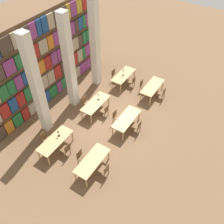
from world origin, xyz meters
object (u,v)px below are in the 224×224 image
(chair_7, at_px, (46,138))
(desk_lamp_1, at_px, (98,96))
(chair_4, at_px, (162,93))
(pillar_left, at_px, (37,88))
(reading_table_0, at_px, (92,161))
(chair_5, at_px, (143,85))
(chair_10, at_px, (132,81))
(reading_table_1, at_px, (126,119))
(chair_8, at_px, (105,110))
(chair_0, at_px, (104,170))
(chair_2, at_px, (137,126))
(desk_lamp_2, at_px, (123,71))
(chair_11, at_px, (115,75))
(reading_table_2, at_px, (152,87))
(chair_1, at_px, (81,157))
(chair_6, at_px, (66,149))
(reading_table_5, at_px, (124,76))
(chair_9, at_px, (86,102))
(desk_lamp_0, at_px, (58,133))
(pillar_right, at_px, (95,44))
(reading_table_3, at_px, (55,141))
(chair_3, at_px, (116,117))
(reading_table_4, at_px, (95,104))
(pillar_center, at_px, (69,64))

(chair_7, bearing_deg, desk_lamp_1, 168.14)
(chair_4, bearing_deg, pillar_left, 142.55)
(reading_table_0, xyz_separation_m, chair_5, (6.82, 0.75, -0.19))
(chair_10, bearing_deg, chair_5, -90.24)
(reading_table_1, bearing_deg, chair_8, 86.44)
(chair_0, height_order, chair_2, same)
(reading_table_0, xyz_separation_m, chair_4, (6.82, -0.65, -0.19))
(chair_0, relative_size, desk_lamp_2, 1.76)
(reading_table_1, xyz_separation_m, desk_lamp_1, (0.44, 2.25, 0.40))
(chair_10, distance_m, chair_11, 1.40)
(chair_0, relative_size, reading_table_2, 0.43)
(chair_1, bearing_deg, chair_11, -161.53)
(chair_6, distance_m, reading_table_5, 6.91)
(chair_0, distance_m, chair_9, 5.03)
(reading_table_2, xyz_separation_m, desk_lamp_0, (-6.49, 2.34, 0.34))
(desk_lamp_0, bearing_deg, desk_lamp_2, -1.20)
(pillar_left, relative_size, chair_9, 6.74)
(reading_table_1, xyz_separation_m, chair_5, (3.46, 0.74, -0.19))
(chair_4, height_order, chair_5, same)
(chair_11, bearing_deg, chair_6, 10.78)
(desk_lamp_1, bearing_deg, chair_1, -157.54)
(pillar_right, bearing_deg, chair_11, -46.70)
(reading_table_3, bearing_deg, chair_2, -41.78)
(chair_3, xyz_separation_m, chair_8, (0.07, 0.84, 0.00))
(reading_table_3, relative_size, reading_table_4, 1.00)
(chair_3, relative_size, chair_8, 1.00)
(chair_1, height_order, chair_4, same)
(reading_table_4, bearing_deg, chair_11, 12.03)
(pillar_center, bearing_deg, reading_table_1, -90.67)
(reading_table_1, bearing_deg, pillar_center, 89.33)
(pillar_right, height_order, chair_0, pillar_right)
(chair_1, bearing_deg, reading_table_0, 88.63)
(chair_7, xyz_separation_m, chair_11, (6.86, -0.10, 0.00))
(chair_9, xyz_separation_m, chair_10, (3.36, -1.39, 0.00))
(reading_table_1, xyz_separation_m, chair_6, (-3.40, 1.65, -0.19))
(desk_lamp_2, bearing_deg, reading_table_2, -89.07)
(chair_10, bearing_deg, chair_0, -161.53)
(chair_10, bearing_deg, chair_6, 179.20)
(chair_4, height_order, reading_table_4, chair_4)
(reading_table_1, bearing_deg, chair_3, 87.53)
(pillar_right, relative_size, chair_3, 6.74)
(chair_2, height_order, desk_lamp_1, desk_lamp_1)
(reading_table_0, height_order, chair_1, chair_1)
(pillar_center, xyz_separation_m, reading_table_1, (-0.05, -3.89, -2.33))
(reading_table_1, relative_size, chair_11, 2.32)
(chair_0, xyz_separation_m, desk_lamp_0, (0.29, 3.09, 0.53))
(pillar_center, relative_size, desk_lamp_2, 11.89)
(chair_0, bearing_deg, reading_table_3, 90.81)
(chair_7, bearing_deg, reading_table_3, 90.90)
(chair_3, distance_m, chair_7, 4.16)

